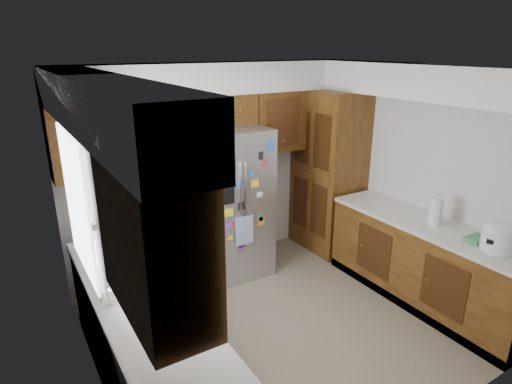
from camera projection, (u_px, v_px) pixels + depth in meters
floor at (284, 320)px, 4.39m from camera, size 3.60×3.60×0.00m
room_shell at (257, 141)px, 4.04m from camera, size 3.64×3.24×2.52m
left_counter_run at (151, 327)px, 3.60m from camera, size 1.36×3.20×0.92m
right_counter_run at (424, 266)px, 4.61m from camera, size 0.63×2.25×0.92m
pantry at (328, 172)px, 5.71m from camera, size 0.60×0.90×2.15m
fridge at (227, 203)px, 5.07m from camera, size 0.90×0.79×1.80m
bridge_cabinet at (216, 110)px, 4.90m from camera, size 0.96×0.34×0.35m
fridge_top_items at (213, 82)px, 4.78m from camera, size 0.60×0.32×0.31m
sink_assembly at (126, 270)px, 3.40m from camera, size 0.52×0.70×0.37m
left_counter_clutter at (105, 230)px, 3.98m from camera, size 0.37×0.83×0.38m
rice_cooker at (500, 236)px, 3.83m from camera, size 0.31×0.30×0.27m
paper_towel at (436, 212)px, 4.37m from camera, size 0.13×0.13×0.29m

